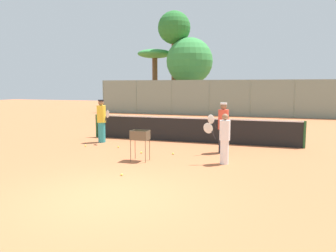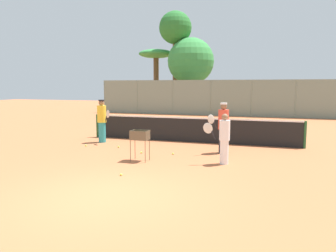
# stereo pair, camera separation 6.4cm
# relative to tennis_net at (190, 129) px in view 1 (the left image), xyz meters

# --- Properties ---
(ground_plane) EXTENTS (80.00, 80.00, 0.00)m
(ground_plane) POSITION_rel_tennis_net_xyz_m (0.00, -7.31, -0.56)
(ground_plane) COLOR #B7663D
(tennis_net) EXTENTS (9.17, 0.10, 1.07)m
(tennis_net) POSITION_rel_tennis_net_xyz_m (0.00, 0.00, 0.00)
(tennis_net) COLOR #26592D
(tennis_net) RESTS_ON ground_plane
(back_fence) EXTENTS (22.43, 0.08, 2.86)m
(back_fence) POSITION_rel_tennis_net_xyz_m (-0.00, 12.60, 0.87)
(back_fence) COLOR gray
(back_fence) RESTS_ON ground_plane
(tree_0) EXTENTS (4.39, 4.39, 6.90)m
(tree_0) POSITION_rel_tennis_net_xyz_m (-4.41, 17.10, 4.11)
(tree_0) COLOR brown
(tree_0) RESTS_ON ground_plane
(tree_1) EXTENTS (3.11, 3.11, 9.44)m
(tree_1) POSITION_rel_tennis_net_xyz_m (-5.97, 17.18, 7.09)
(tree_1) COLOR brown
(tree_1) RESTS_ON ground_plane
(tree_3) EXTENTS (3.52, 3.52, 6.06)m
(tree_3) POSITION_rel_tennis_net_xyz_m (-8.41, 18.43, 4.71)
(tree_3) COLOR brown
(tree_3) RESTS_ON ground_plane
(player_white_outfit) EXTENTS (0.82, 0.61, 1.82)m
(player_white_outfit) POSITION_rel_tennis_net_xyz_m (-3.58, -1.22, 0.39)
(player_white_outfit) COLOR teal
(player_white_outfit) RESTS_ON ground_plane
(player_red_cap) EXTENTS (0.70, 0.75, 1.81)m
(player_red_cap) POSITION_rel_tennis_net_xyz_m (1.66, -1.82, 0.38)
(player_red_cap) COLOR #26262D
(player_red_cap) RESTS_ON ground_plane
(player_yellow_shirt) EXTENTS (0.85, 0.39, 1.57)m
(player_yellow_shirt) POSITION_rel_tennis_net_xyz_m (1.95, -3.50, 0.25)
(player_yellow_shirt) COLOR white
(player_yellow_shirt) RESTS_ON ground_plane
(ball_cart) EXTENTS (0.56, 0.41, 0.99)m
(ball_cart) POSITION_rel_tennis_net_xyz_m (-0.68, -3.91, 0.20)
(ball_cart) COLOR brown
(ball_cart) RESTS_ON ground_plane
(tennis_ball_0) EXTENTS (0.07, 0.07, 0.07)m
(tennis_ball_0) POSITION_rel_tennis_net_xyz_m (0.05, -2.67, -0.52)
(tennis_ball_0) COLOR #D1E54C
(tennis_ball_0) RESTS_ON ground_plane
(tennis_ball_1) EXTENTS (0.07, 0.07, 0.07)m
(tennis_ball_1) POSITION_rel_tennis_net_xyz_m (-0.47, -5.70, -0.52)
(tennis_ball_1) COLOR #D1E54C
(tennis_ball_1) RESTS_ON ground_plane
(tennis_ball_2) EXTENTS (0.07, 0.07, 0.07)m
(tennis_ball_2) POSITION_rel_tennis_net_xyz_m (-2.38, -2.10, -0.52)
(tennis_ball_2) COLOR #D1E54C
(tennis_ball_2) RESTS_ON ground_plane
(tennis_ball_3) EXTENTS (0.07, 0.07, 0.07)m
(tennis_ball_3) POSITION_rel_tennis_net_xyz_m (-3.74, -2.27, -0.52)
(tennis_ball_3) COLOR #D1E54C
(tennis_ball_3) RESTS_ON ground_plane
(tennis_ball_4) EXTENTS (0.07, 0.07, 0.07)m
(tennis_ball_4) POSITION_rel_tennis_net_xyz_m (-1.10, -2.83, -0.52)
(tennis_ball_4) COLOR #D1E54C
(tennis_ball_4) RESTS_ON ground_plane
(parked_car) EXTENTS (4.20, 1.70, 1.60)m
(parked_car) POSITION_rel_tennis_net_xyz_m (-1.49, 14.86, 0.10)
(parked_car) COLOR #3F4C8C
(parked_car) RESTS_ON ground_plane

